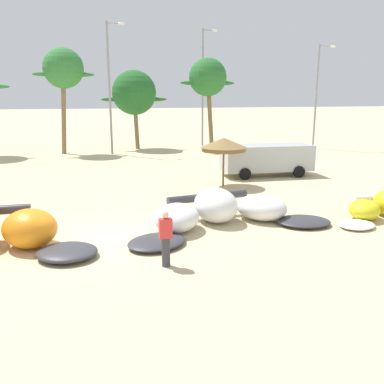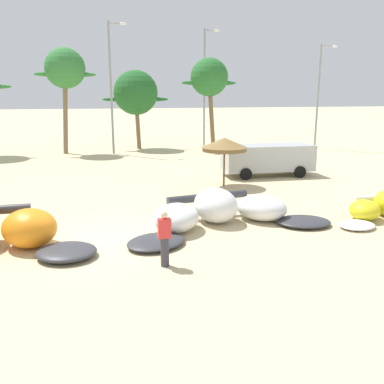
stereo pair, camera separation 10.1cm
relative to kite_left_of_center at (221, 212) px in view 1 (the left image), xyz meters
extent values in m
plane|color=beige|center=(-4.52, -0.67, -0.51)|extent=(260.00, 260.00, 0.00)
ellipsoid|color=orange|center=(-6.60, -0.69, 0.11)|extent=(2.39, 2.43, 1.23)
ellipsoid|color=#333338|center=(-5.44, -1.90, -0.34)|extent=(2.27, 2.17, 0.33)
ellipsoid|color=#333338|center=(-2.68, -1.60, -0.37)|extent=(2.53, 2.36, 0.26)
ellipsoid|color=white|center=(-1.74, -0.28, -0.02)|extent=(2.33, 2.51, 0.98)
ellipsoid|color=white|center=(-0.06, 0.42, 0.15)|extent=(1.87, 2.22, 1.32)
ellipsoid|color=white|center=(1.74, 0.23, -0.02)|extent=(2.54, 2.56, 0.98)
ellipsoid|color=#333338|center=(3.02, -0.76, -0.37)|extent=(2.29, 1.97, 0.26)
cylinder|color=#333338|center=(-0.16, 1.11, 0.31)|extent=(3.38, 0.79, 0.31)
cube|color=#333338|center=(-0.03, 0.22, 0.15)|extent=(1.32, 0.89, 0.04)
ellipsoid|color=white|center=(4.75, -1.54, -0.40)|extent=(1.69, 1.52, 0.21)
ellipsoid|color=yellow|center=(5.64, -0.74, -0.12)|extent=(1.80, 1.84, 0.77)
cylinder|color=white|center=(6.99, -0.01, 0.13)|extent=(2.49, 0.40, 0.23)
cylinder|color=brown|center=(2.23, 6.37, 0.53)|extent=(0.10, 0.10, 2.07)
cone|color=olive|center=(2.23, 6.37, 1.81)|extent=(2.43, 2.43, 0.50)
cylinder|color=brown|center=(2.23, 6.37, 1.46)|extent=(2.31, 2.31, 0.20)
cube|color=#B2B7BC|center=(5.66, 8.55, 0.58)|extent=(5.42, 2.21, 1.50)
cube|color=black|center=(4.20, 8.62, 0.85)|extent=(1.42, 1.97, 0.56)
cylinder|color=black|center=(3.96, 7.66, -0.17)|extent=(0.69, 0.27, 0.68)
cylinder|color=black|center=(4.06, 9.60, -0.17)|extent=(0.69, 0.27, 0.68)
cylinder|color=black|center=(7.27, 7.50, -0.17)|extent=(0.69, 0.27, 0.68)
cylinder|color=black|center=(7.36, 9.44, -0.17)|extent=(0.69, 0.27, 0.68)
cylinder|color=#383842|center=(-2.69, -3.28, -0.08)|extent=(0.24, 0.24, 0.85)
cube|color=red|center=(-2.69, -3.28, 0.62)|extent=(0.36, 0.22, 0.56)
sphere|color=beige|center=(-2.69, -3.28, 1.01)|extent=(0.20, 0.20, 0.20)
cylinder|color=#7F6647|center=(-6.33, 21.37, 2.87)|extent=(0.74, 0.36, 6.77)
sphere|color=#337A38|center=(-6.13, 21.37, 6.25)|extent=(3.17, 3.17, 3.17)
ellipsoid|color=#337A38|center=(-7.40, 21.37, 5.78)|extent=(2.22, 0.50, 0.36)
ellipsoid|color=#337A38|center=(-4.87, 21.37, 5.78)|extent=(2.22, 0.50, 0.36)
cylinder|color=#7F6647|center=(-0.35, 23.02, 1.94)|extent=(0.53, 0.36, 4.90)
sphere|color=#236028|center=(-0.43, 23.02, 4.38)|extent=(3.83, 3.83, 3.83)
ellipsoid|color=#236028|center=(-1.97, 23.02, 3.81)|extent=(2.68, 0.50, 0.36)
ellipsoid|color=#236028|center=(1.10, 23.02, 3.81)|extent=(2.68, 0.50, 0.36)
cylinder|color=brown|center=(5.58, 20.08, 2.56)|extent=(0.79, 0.36, 6.14)
sphere|color=#286B2D|center=(5.36, 20.08, 5.63)|extent=(3.13, 3.13, 3.13)
ellipsoid|color=#286B2D|center=(4.11, 20.08, 5.16)|extent=(2.19, 0.50, 0.36)
ellipsoid|color=#286B2D|center=(6.61, 20.08, 5.16)|extent=(2.19, 0.50, 0.36)
cylinder|color=gray|center=(-2.69, 20.17, 4.60)|extent=(0.18, 0.18, 10.21)
cylinder|color=gray|center=(-2.13, 20.17, 9.55)|extent=(1.12, 0.10, 0.10)
ellipsoid|color=silver|center=(-1.57, 20.17, 9.55)|extent=(0.56, 0.24, 0.20)
cylinder|color=gray|center=(6.05, 24.09, 4.76)|extent=(0.18, 0.18, 10.53)
cylinder|color=gray|center=(6.61, 24.09, 9.88)|extent=(1.12, 0.10, 0.10)
ellipsoid|color=silver|center=(7.17, 24.09, 9.88)|extent=(0.56, 0.24, 0.20)
cylinder|color=gray|center=(15.01, 19.28, 3.95)|extent=(0.18, 0.18, 8.91)
cylinder|color=gray|center=(15.66, 19.28, 8.25)|extent=(1.29, 0.10, 0.10)
ellipsoid|color=silver|center=(16.30, 19.28, 8.25)|extent=(0.56, 0.24, 0.20)
camera|label=1|loc=(-4.70, -14.17, 4.27)|focal=38.92mm
camera|label=2|loc=(-4.60, -14.19, 4.27)|focal=38.92mm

